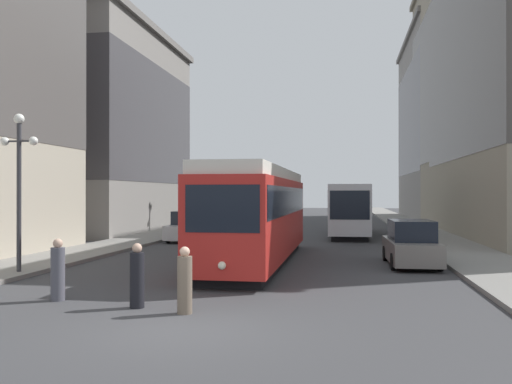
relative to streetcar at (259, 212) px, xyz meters
The scene contains 16 objects.
ground_plane 11.65m from the streetcar, 89.24° to the right, with size 200.00×200.00×0.00m, color #38383A.
sidewalk_left 29.94m from the streetcar, 107.17° to the left, with size 3.35×120.00×0.15m, color gray.
sidewalk_right 30.03m from the streetcar, 72.27° to the left, with size 3.35×120.00×0.15m, color gray.
streetcar is the anchor object (origin of this frame).
transit_bus 16.40m from the streetcar, 76.50° to the left, with size 2.60×12.02×3.45m.
parked_car_left_near 11.46m from the streetcar, 120.88° to the left, with size 1.92×4.74×1.82m.
parked_car_left_mid 22.00m from the streetcar, 105.43° to the left, with size 1.93×4.66×1.82m.
parked_car_right_far 6.28m from the streetcar, ahead, with size 1.99×4.78×1.82m.
pedestrian_crossing_near 9.69m from the streetcar, 99.76° to the right, with size 0.36×0.36×1.63m.
pedestrian_crossing_far 10.00m from the streetcar, 91.44° to the right, with size 0.36×0.36×1.61m.
pedestrian_on_sidewalk 9.88m from the streetcar, 114.65° to the right, with size 0.37×0.37×1.67m.
lamp_post_left_near 9.35m from the streetcar, 147.33° to the right, with size 1.41×0.36×5.54m.
lamp_post_left_far 18.72m from the streetcar, 114.51° to the left, with size 1.41×0.36×5.02m.
building_left_corner 24.19m from the streetcar, 132.72° to the left, with size 11.49×17.93×15.37m.
building_right_corner 47.69m from the streetcar, 67.70° to the left, with size 14.60×22.38×21.09m.
building_right_midblock 35.64m from the streetcar, 59.65° to the left, with size 13.64×18.60×23.12m.
Camera 1 is at (3.39, -11.16, 2.88)m, focal length 38.54 mm.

